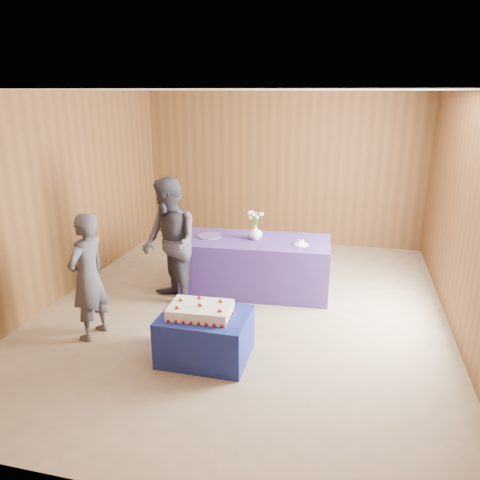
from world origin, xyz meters
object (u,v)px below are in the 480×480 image
(sheet_cake, at_px, (200,310))
(guest_left, at_px, (88,277))
(serving_table, at_px, (256,265))
(guest_right, at_px, (170,243))
(cake_table, at_px, (205,336))
(vase, at_px, (255,232))

(sheet_cake, distance_m, guest_left, 1.38)
(serving_table, height_order, guest_right, guest_right)
(cake_table, relative_size, sheet_cake, 1.33)
(sheet_cake, relative_size, guest_left, 0.46)
(vase, distance_m, guest_left, 2.31)
(serving_table, bearing_deg, guest_right, -148.41)
(sheet_cake, bearing_deg, vase, 82.07)
(guest_left, bearing_deg, vase, 147.75)
(cake_table, height_order, sheet_cake, sheet_cake)
(vase, distance_m, guest_right, 1.20)
(sheet_cake, bearing_deg, guest_right, 121.27)
(guest_right, bearing_deg, vase, 82.87)
(sheet_cake, xyz_separation_m, guest_left, (-1.36, 0.16, 0.17))
(cake_table, height_order, guest_left, guest_left)
(vase, height_order, guest_left, guest_left)
(vase, xyz_separation_m, guest_right, (-0.96, -0.71, -0.01))
(cake_table, xyz_separation_m, serving_table, (0.15, 1.84, 0.12))
(serving_table, height_order, guest_left, guest_left)
(serving_table, height_order, sheet_cake, serving_table)
(cake_table, distance_m, guest_right, 1.53)
(serving_table, bearing_deg, sheet_cake, -99.46)
(vase, relative_size, guest_right, 0.12)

